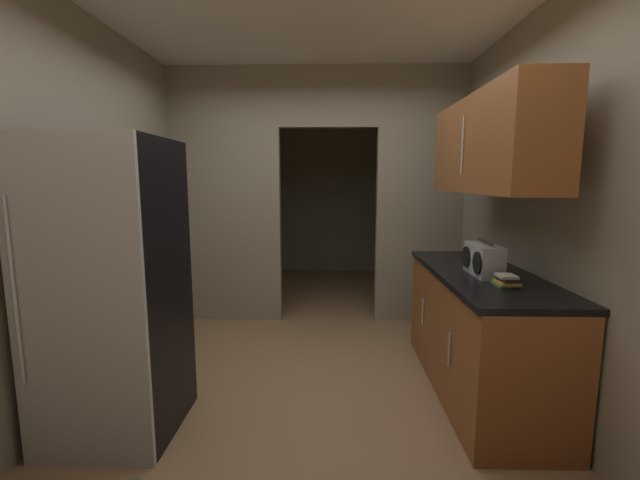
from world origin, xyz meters
name	(u,v)px	position (x,y,z in m)	size (l,w,h in m)	color
ground	(309,398)	(0.00, 0.00, 0.00)	(20.00, 20.00, 0.00)	#93704C
kitchen_overhead_slab	(311,17)	(0.00, 0.52, 2.75)	(3.53, 7.44, 0.06)	silver
kitchen_partition	(312,187)	(-0.04, 1.72, 1.47)	(3.13, 0.12, 2.72)	gray
adjoining_room_shell	(320,193)	(0.00, 3.47, 1.36)	(3.13, 2.58, 2.72)	gray
kitchen_flank_left	(28,212)	(-1.62, -0.39, 1.36)	(0.10, 4.22, 2.72)	gray
kitchen_flank_right	(590,213)	(1.62, -0.39, 1.36)	(0.10, 4.22, 2.72)	gray
refrigerator	(112,290)	(-1.15, -0.38, 0.89)	(0.72, 0.75, 1.78)	black
lower_cabinet_run	(478,331)	(1.24, 0.16, 0.45)	(0.66, 1.73, 0.90)	brown
upper_cabinet_counterside	(489,145)	(1.24, 0.16, 1.78)	(0.36, 1.56, 0.65)	brown
boombox	(483,260)	(1.20, 0.05, 1.00)	(0.17, 0.37, 0.24)	#B2B2B7
book_stack	(507,281)	(1.24, -0.25, 0.93)	(0.13, 0.17, 0.07)	#388C47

